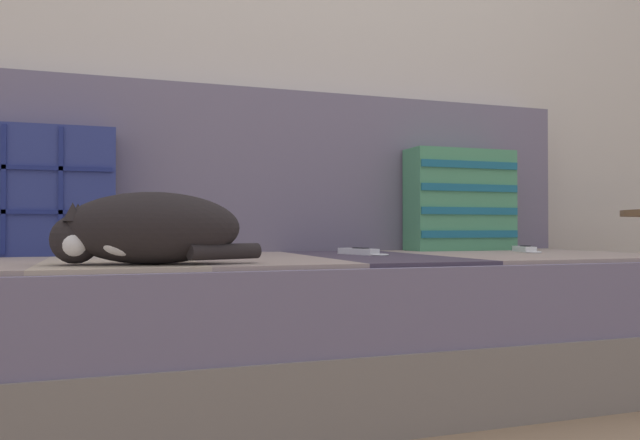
% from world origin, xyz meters
% --- Properties ---
extents(ground_plane, '(14.00, 14.00, 0.00)m').
position_xyz_m(ground_plane, '(0.00, 0.00, 0.00)').
color(ground_plane, '#937556').
extents(wall_behind, '(6.00, 0.06, 2.50)m').
position_xyz_m(wall_behind, '(0.00, 0.58, 1.25)').
color(wall_behind, beige).
rests_on(wall_behind, ground_plane).
extents(couch, '(2.20, 0.91, 0.38)m').
position_xyz_m(couch, '(-0.00, 0.09, 0.19)').
color(couch, gray).
rests_on(couch, ground_plane).
extents(sofa_backrest, '(2.15, 0.14, 0.54)m').
position_xyz_m(sofa_backrest, '(0.00, 0.48, 0.65)').
color(sofa_backrest, slate).
rests_on(sofa_backrest, couch).
extents(throw_pillow_quilted, '(0.43, 0.14, 0.36)m').
position_xyz_m(throw_pillow_quilted, '(-0.73, 0.33, 0.56)').
color(throw_pillow_quilted, navy).
rests_on(throw_pillow_quilted, couch).
extents(throw_pillow_striped, '(0.39, 0.14, 0.35)m').
position_xyz_m(throw_pillow_striped, '(0.64, 0.33, 0.56)').
color(throw_pillow_striped, '#4C9366').
rests_on(throw_pillow_striped, couch).
extents(sleeping_cat, '(0.44, 0.23, 0.16)m').
position_xyz_m(sleeping_cat, '(-0.47, -0.20, 0.46)').
color(sleeping_cat, black).
rests_on(sleeping_cat, couch).
extents(game_remote_near, '(0.10, 0.20, 0.02)m').
position_xyz_m(game_remote_near, '(0.16, 0.11, 0.39)').
color(game_remote_near, white).
rests_on(game_remote_near, couch).
extents(game_remote_far, '(0.10, 0.19, 0.02)m').
position_xyz_m(game_remote_far, '(0.75, 0.13, 0.39)').
color(game_remote_far, white).
rests_on(game_remote_far, couch).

